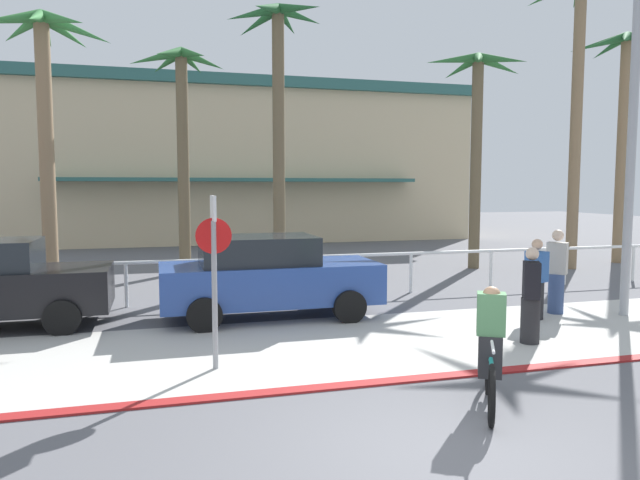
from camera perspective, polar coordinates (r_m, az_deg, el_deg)
ground_plane at (r=15.62m, az=-5.19°, el=-4.74°), size 80.00×80.00×0.00m
sidewalk_strip at (r=10.10m, az=0.84°, el=-10.19°), size 44.00×4.00×0.02m
curb_paint at (r=8.28m, az=4.85°, el=-13.65°), size 44.00×0.24×0.03m
building_backdrop at (r=31.60m, az=-8.90°, el=7.33°), size 24.26×9.87×7.76m
rail_fence at (r=14.04m, az=-4.11°, el=-2.39°), size 25.34×0.08×1.04m
stop_sign_bike_lane at (r=8.64m, az=-10.24°, el=-1.60°), size 0.52×0.56×2.56m
palm_tree_1 at (r=16.28m, az=-25.19°, el=13.77°), size 3.13×2.90×6.95m
palm_tree_2 at (r=18.99m, az=-13.33°, el=12.07°), size 2.90×2.89×6.93m
palm_tree_3 at (r=17.98m, az=-4.15°, el=15.20°), size 2.86×3.42×8.01m
palm_tree_4 at (r=20.03m, az=14.99°, el=11.94°), size 3.39×2.87×6.98m
palm_tree_5 at (r=21.21m, az=23.69°, el=15.59°), size 3.16×3.37×9.38m
palm_tree_6 at (r=23.49m, az=27.37°, el=12.81°), size 3.07×3.14×8.00m
car_blue_2 at (r=12.07m, az=-5.11°, el=-3.49°), size 4.40×2.02×1.69m
cyclist_teal_0 at (r=7.63m, az=16.18°, el=-10.15°), size 0.95×1.61×1.50m
pedestrian_0 at (r=12.64m, az=20.21°, el=-3.92°), size 0.42×0.47×1.64m
pedestrian_1 at (r=13.35m, az=21.95°, el=-3.16°), size 0.46×0.47×1.79m
pedestrian_2 at (r=10.67m, az=19.76°, el=-5.48°), size 0.44×0.48×1.67m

